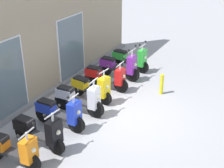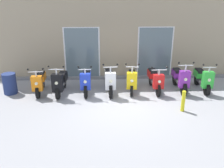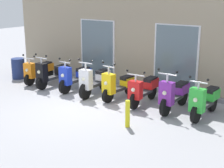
{
  "view_description": "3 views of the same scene",
  "coord_description": "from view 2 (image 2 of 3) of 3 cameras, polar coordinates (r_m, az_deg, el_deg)",
  "views": [
    {
      "loc": [
        -7.31,
        -3.48,
        4.94
      ],
      "look_at": [
        0.13,
        0.5,
        0.89
      ],
      "focal_mm": 51.35,
      "sensor_mm": 36.0,
      "label": 1
    },
    {
      "loc": [
        -0.71,
        -7.36,
        3.61
      ],
      "look_at": [
        -0.38,
        0.73,
        0.55
      ],
      "focal_mm": 38.32,
      "sensor_mm": 36.0,
      "label": 2
    },
    {
      "loc": [
        6.11,
        -7.2,
        3.32
      ],
      "look_at": [
        0.65,
        0.67,
        0.69
      ],
      "focal_mm": 54.18,
      "sensor_mm": 36.0,
      "label": 3
    }
  ],
  "objects": [
    {
      "name": "storefront_facade",
      "position": [
        10.62,
        1.59,
        11.89
      ],
      "size": [
        11.37,
        0.5,
        4.09
      ],
      "color": "gray",
      "rests_on": "ground_plane"
    },
    {
      "name": "scooter_red",
      "position": [
        9.51,
        10.18,
        1.16
      ],
      "size": [
        0.62,
        1.66,
        1.15
      ],
      "color": "black",
      "rests_on": "ground_plane"
    },
    {
      "name": "ground_plane",
      "position": [
        8.23,
        2.89,
        -5.31
      ],
      "size": [
        40.0,
        40.0,
        0.0
      ],
      "primitive_type": "plane",
      "color": "#939399"
    },
    {
      "name": "scooter_orange",
      "position": [
        9.57,
        -16.9,
        0.51
      ],
      "size": [
        0.59,
        1.5,
        1.13
      ],
      "color": "black",
      "rests_on": "ground_plane"
    },
    {
      "name": "scooter_purple",
      "position": [
        9.76,
        15.93,
        1.22
      ],
      "size": [
        0.61,
        1.66,
        1.31
      ],
      "color": "black",
      "rests_on": "ground_plane"
    },
    {
      "name": "scooter_yellow",
      "position": [
        9.36,
        4.72,
        1.02
      ],
      "size": [
        0.56,
        1.55,
        1.26
      ],
      "color": "black",
      "rests_on": "ground_plane"
    },
    {
      "name": "scooter_black",
      "position": [
        9.29,
        -12.22,
        0.5
      ],
      "size": [
        0.59,
        1.59,
        1.25
      ],
      "color": "black",
      "rests_on": "ground_plane"
    },
    {
      "name": "trash_bin",
      "position": [
        9.92,
        -23.22,
        0.09
      ],
      "size": [
        0.51,
        0.51,
        0.8
      ],
      "primitive_type": "cylinder",
      "color": "navy",
      "rests_on": "ground_plane"
    },
    {
      "name": "scooter_green",
      "position": [
        10.06,
        20.84,
        1.16
      ],
      "size": [
        0.54,
        1.6,
        1.22
      ],
      "color": "black",
      "rests_on": "ground_plane"
    },
    {
      "name": "curb_bollard",
      "position": [
        8.09,
        16.63,
        -3.95
      ],
      "size": [
        0.12,
        0.12,
        0.7
      ],
      "primitive_type": "cylinder",
      "color": "yellow",
      "rests_on": "ground_plane"
    },
    {
      "name": "scooter_white",
      "position": [
        9.19,
        -0.6,
        0.87
      ],
      "size": [
        0.57,
        1.66,
        1.3
      ],
      "color": "black",
      "rests_on": "ground_plane"
    },
    {
      "name": "scooter_blue",
      "position": [
        9.26,
        -6.15,
        0.8
      ],
      "size": [
        0.52,
        1.61,
        1.21
      ],
      "color": "black",
      "rests_on": "ground_plane"
    }
  ]
}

